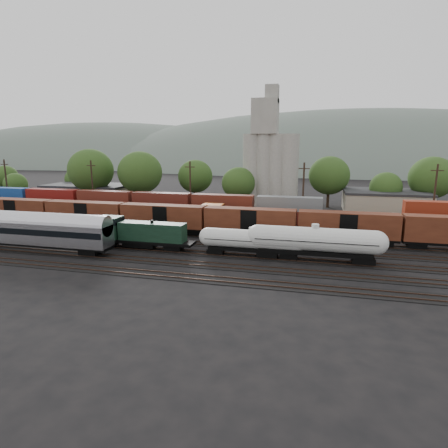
% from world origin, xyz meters
% --- Properties ---
extents(ground, '(600.00, 600.00, 0.00)m').
position_xyz_m(ground, '(0.00, 0.00, 0.00)').
color(ground, black).
extents(tracks, '(180.00, 33.20, 0.20)m').
position_xyz_m(tracks, '(0.00, 0.00, 0.05)').
color(tracks, black).
rests_on(tracks, ground).
extents(green_locomotive, '(16.79, 2.96, 4.44)m').
position_xyz_m(green_locomotive, '(-11.59, -5.00, 2.54)').
color(green_locomotive, black).
rests_on(green_locomotive, ground).
extents(tank_car_a, '(15.18, 2.72, 3.98)m').
position_xyz_m(tank_car_a, '(6.26, -5.00, 2.39)').
color(tank_car_a, silver).
rests_on(tank_car_a, ground).
extents(tank_car_b, '(18.44, 3.30, 4.83)m').
position_xyz_m(tank_car_b, '(14.76, -5.00, 2.86)').
color(tank_car_b, silver).
rests_on(tank_car_b, ground).
extents(passenger_coach, '(24.75, 3.05, 5.62)m').
position_xyz_m(passenger_coach, '(-25.27, -10.00, 3.43)').
color(passenger_coach, silver).
rests_on(passenger_coach, ground).
extents(orange_locomotive, '(18.23, 3.04, 4.56)m').
position_xyz_m(orange_locomotive, '(0.99, 10.00, 2.60)').
color(orange_locomotive, black).
rests_on(orange_locomotive, ground).
extents(boxcar_string, '(122.80, 2.90, 4.20)m').
position_xyz_m(boxcar_string, '(-18.89, 5.00, 3.12)').
color(boxcar_string, black).
rests_on(boxcar_string, ground).
extents(container_wall, '(185.45, 2.60, 5.80)m').
position_xyz_m(container_wall, '(17.02, 15.00, 2.98)').
color(container_wall, black).
rests_on(container_wall, ground).
extents(grain_silo, '(13.40, 5.00, 29.00)m').
position_xyz_m(grain_silo, '(3.28, 36.00, 11.26)').
color(grain_silo, '#9F9C91').
rests_on(grain_silo, ground).
extents(industrial_sheds, '(119.38, 17.26, 5.10)m').
position_xyz_m(industrial_sheds, '(6.63, 35.25, 2.56)').
color(industrial_sheds, '#9E937F').
rests_on(industrial_sheds, ground).
extents(tree_band, '(166.57, 22.91, 14.53)m').
position_xyz_m(tree_band, '(0.18, 36.64, 7.49)').
color(tree_band, black).
rests_on(tree_band, ground).
extents(utility_poles, '(122.20, 0.36, 12.00)m').
position_xyz_m(utility_poles, '(0.00, 22.00, 6.21)').
color(utility_poles, black).
rests_on(utility_poles, ground).
extents(distant_hills, '(860.00, 286.00, 130.00)m').
position_xyz_m(distant_hills, '(23.92, 260.00, -20.56)').
color(distant_hills, '#59665B').
rests_on(distant_hills, ground).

